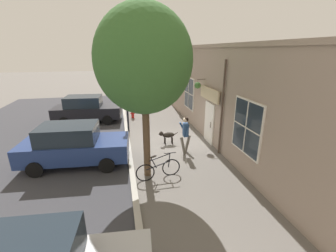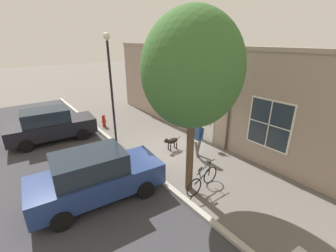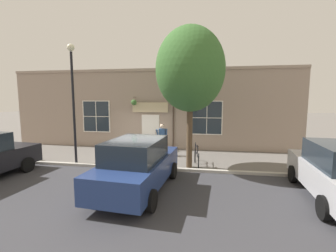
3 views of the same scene
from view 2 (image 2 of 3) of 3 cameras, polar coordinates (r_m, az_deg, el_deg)
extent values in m
plane|color=#66605B|center=(11.23, 1.16, -6.14)|extent=(90.00, 90.00, 0.00)
cube|color=#B2ADA3|center=(10.23, -7.79, -8.89)|extent=(0.20, 28.00, 0.12)
cube|color=#38383D|center=(9.40, -36.56, -16.86)|extent=(10.00, 28.00, 0.01)
cube|color=gray|center=(11.91, 10.26, 7.31)|extent=(0.30, 18.00, 4.72)
cube|color=gray|center=(11.58, 11.08, 19.11)|extent=(0.42, 18.00, 0.16)
cube|color=white|center=(12.08, 9.74, 1.04)|extent=(0.10, 1.10, 2.10)
cube|color=#232D38|center=(12.08, 9.63, 0.78)|extent=(0.03, 0.90, 1.90)
cylinder|color=#47382D|center=(11.80, 10.66, 0.47)|extent=(0.03, 0.03, 0.30)
cube|color=beige|center=(11.59, 9.86, 7.91)|extent=(0.08, 2.20, 0.60)
cylinder|color=#47382D|center=(10.84, 15.29, 4.21)|extent=(0.09, 0.09, 4.25)
cylinder|color=#47382D|center=(12.01, 6.42, 11.53)|extent=(0.44, 0.04, 0.04)
cylinder|color=#47382D|center=(11.92, 5.74, 10.61)|extent=(0.01, 0.01, 0.34)
cone|color=#2D2823|center=(11.97, 5.70, 9.57)|extent=(0.32, 0.32, 0.18)
sphere|color=#3D6B33|center=(11.95, 5.72, 10.00)|extent=(0.34, 0.34, 0.34)
cube|color=white|center=(14.37, -0.38, 8.35)|extent=(0.08, 1.82, 2.02)
cube|color=#232D38|center=(14.35, -0.48, 8.33)|extent=(0.03, 1.70, 1.90)
cube|color=white|center=(14.34, -0.54, 8.32)|extent=(0.04, 0.04, 1.90)
cube|color=white|center=(14.34, -0.54, 8.32)|extent=(0.04, 1.70, 0.04)
cube|color=white|center=(9.93, 24.37, 0.40)|extent=(0.08, 1.82, 2.02)
cube|color=#232D38|center=(9.91, 24.28, 0.36)|extent=(0.03, 1.70, 1.90)
cube|color=white|center=(9.89, 24.22, 0.34)|extent=(0.04, 0.04, 1.90)
cube|color=white|center=(9.89, 24.22, 0.34)|extent=(0.04, 1.70, 0.04)
cylinder|color=#6B665B|center=(10.50, 7.29, -5.81)|extent=(0.31, 0.15, 0.85)
cylinder|color=#6B665B|center=(10.75, 7.79, -5.14)|extent=(0.31, 0.15, 0.85)
cube|color=#2D4C7A|center=(10.32, 7.73, -1.87)|extent=(0.24, 0.36, 0.61)
sphere|color=beige|center=(10.14, 7.78, 0.51)|extent=(0.23, 0.23, 0.23)
sphere|color=black|center=(10.15, 7.91, 0.66)|extent=(0.22, 0.22, 0.22)
cylinder|color=#2D4C7A|center=(10.18, 8.75, -2.11)|extent=(0.17, 0.10, 0.57)
cylinder|color=#2D4C7A|center=(10.40, 6.51, -1.34)|extent=(0.33, 0.11, 0.52)
ellipsoid|color=black|center=(11.11, 1.15, -3.76)|extent=(0.64, 0.30, 0.27)
cylinder|color=black|center=(11.07, 0.65, -5.54)|extent=(0.06, 0.06, 0.35)
cylinder|color=black|center=(11.19, 0.09, -5.21)|extent=(0.06, 0.06, 0.35)
cylinder|color=black|center=(11.28, 2.19, -5.01)|extent=(0.06, 0.06, 0.35)
cylinder|color=black|center=(11.41, 1.61, -4.69)|extent=(0.06, 0.06, 0.35)
sphere|color=black|center=(10.86, -0.41, -3.77)|extent=(0.22, 0.22, 0.22)
cone|color=black|center=(10.80, -0.88, -4.02)|extent=(0.10, 0.09, 0.09)
cone|color=black|center=(10.78, -0.21, -3.34)|extent=(0.06, 0.06, 0.07)
cone|color=black|center=(10.85, -0.53, -3.17)|extent=(0.06, 0.06, 0.07)
cylinder|color=black|center=(11.32, 2.73, -3.01)|extent=(0.21, 0.04, 0.14)
cylinder|color=brown|center=(7.84, 5.61, -6.15)|extent=(0.26, 0.26, 3.15)
ellipsoid|color=#38662D|center=(7.02, 6.43, 13.97)|extent=(3.28, 2.95, 3.60)
sphere|color=#38662D|center=(7.44, 8.24, 9.82)|extent=(1.53, 1.53, 1.53)
torus|color=black|center=(8.88, 10.65, -12.14)|extent=(0.70, 0.05, 0.70)
torus|color=black|center=(8.16, 6.63, -15.27)|extent=(0.70, 0.05, 0.70)
cylinder|color=black|center=(8.40, 8.81, -12.53)|extent=(0.97, 0.22, 0.21)
cylinder|color=black|center=(8.19, 8.15, -12.27)|extent=(0.24, 0.08, 0.47)
cylinder|color=black|center=(8.26, 9.14, -10.53)|extent=(0.82, 0.19, 0.18)
cylinder|color=black|center=(8.66, 10.52, -10.59)|extent=(0.10, 0.05, 0.58)
cylinder|color=black|center=(8.53, 10.78, -8.78)|extent=(0.46, 0.03, 0.03)
ellipsoid|color=black|center=(8.06, 8.24, -10.72)|extent=(0.26, 0.14, 0.10)
cube|color=black|center=(13.58, -27.27, -0.44)|extent=(4.43, 2.12, 0.76)
cube|color=#1E2833|center=(13.35, -28.69, 2.25)|extent=(2.36, 1.73, 0.68)
cylinder|color=black|center=(14.66, -22.30, 0.27)|extent=(0.63, 0.23, 0.62)
cylinder|color=black|center=(13.03, -20.80, -2.08)|extent=(0.63, 0.23, 0.62)
cylinder|color=black|center=(14.53, -32.57, -1.76)|extent=(0.63, 0.23, 0.62)
cylinder|color=black|center=(12.89, -32.38, -4.40)|extent=(0.63, 0.23, 0.62)
cube|color=navy|center=(8.19, -17.30, -12.97)|extent=(4.43, 2.12, 0.76)
cube|color=#1E2833|center=(7.78, -19.41, -8.94)|extent=(2.36, 1.73, 0.68)
cylinder|color=black|center=(9.42, -10.65, -10.18)|extent=(0.63, 0.23, 0.62)
cylinder|color=black|center=(8.07, -5.74, -15.86)|extent=(0.63, 0.23, 0.62)
cylinder|color=black|center=(9.01, -27.00, -14.00)|extent=(0.63, 0.23, 0.62)
cylinder|color=black|center=(7.59, -25.35, -21.01)|extent=(0.63, 0.23, 0.62)
cylinder|color=black|center=(11.43, -14.00, 7.42)|extent=(0.11, 0.11, 5.10)
sphere|color=beige|center=(11.13, -15.33, 21.18)|extent=(0.32, 0.32, 0.32)
cylinder|color=red|center=(14.63, -15.94, 1.03)|extent=(0.20, 0.20, 0.62)
sphere|color=red|center=(14.51, -16.09, 2.37)|extent=(0.20, 0.20, 0.20)
cylinder|color=red|center=(14.58, -16.39, 1.05)|extent=(0.10, 0.07, 0.07)
cylinder|color=red|center=(14.65, -15.52, 1.25)|extent=(0.10, 0.07, 0.07)
camera|label=1|loc=(4.74, 84.61, -5.07)|focal=24.00mm
camera|label=3|loc=(7.05, -79.27, -15.00)|focal=24.00mm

